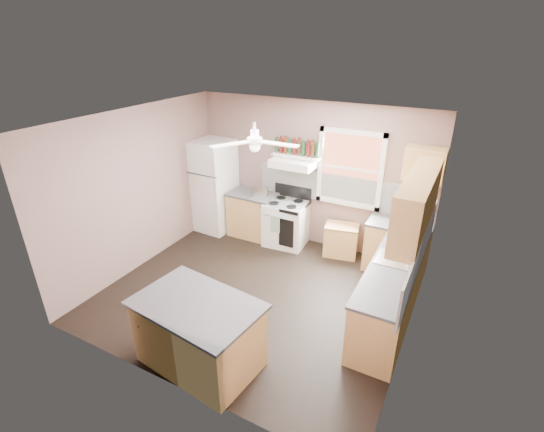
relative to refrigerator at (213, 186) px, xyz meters
The scene contains 32 objects.
floor 2.70m from the refrigerator, 39.75° to the right, with size 4.50×4.50×0.00m, color black.
ceiling 3.10m from the refrigerator, 39.75° to the right, with size 4.50×4.50×0.00m, color white.
wall_back 2.04m from the refrigerator, 11.68° to the left, with size 4.50×0.05×2.70m, color #765A54.
wall_right 4.55m from the refrigerator, 21.00° to the right, with size 0.05×4.00×2.70m, color #765A54.
wall_left 1.71m from the refrigerator, 101.33° to the right, with size 0.05×4.00×2.70m, color #765A54.
backsplash_back 2.44m from the refrigerator, ahead, with size 2.90×0.03×0.55m, color white.
backsplash_right 4.40m from the refrigerator, 17.53° to the right, with size 0.03×2.60×0.55m, color white.
window_view 2.81m from the refrigerator, ahead, with size 1.00×0.02×1.20m, color brown.
window_frame 2.80m from the refrigerator, ahead, with size 1.16×0.07×1.36m, color white.
refrigerator is the anchor object (origin of this frame).
base_cabinet_left 1.02m from the refrigerator, ahead, with size 0.90×0.60×0.86m, color tan.
counter_left 0.89m from the refrigerator, ahead, with size 0.92×0.62×0.04m, color #414143.
toaster 1.09m from the refrigerator, ahead, with size 0.28×0.16×0.18m, color silver.
stove 1.70m from the refrigerator, ahead, with size 0.76×0.64×0.86m, color white.
range_hood 1.86m from the refrigerator, ahead, with size 0.78×0.50×0.14m, color white.
bottle_shelf 1.91m from the refrigerator, ahead, with size 0.90×0.26×0.03m, color white.
cart 2.78m from the refrigerator, ahead, with size 0.59×0.39×0.59m, color tan.
base_cabinet_corner 3.73m from the refrigerator, ahead, with size 1.00×0.60×0.86m, color tan.
base_cabinet_right 4.15m from the refrigerator, 18.72° to the right, with size 0.60×2.20×0.86m, color tan.
counter_corner 3.70m from the refrigerator, ahead, with size 1.02×0.62×0.04m, color #414143.
counter_right 4.11m from the refrigerator, 18.77° to the right, with size 0.62×2.22×0.04m, color #414143.
sink 4.05m from the refrigerator, 16.09° to the right, with size 0.55×0.45×0.03m, color silver.
faucet 4.20m from the refrigerator, 15.48° to the right, with size 0.03×0.03×0.14m, color silver.
upper_cabinet_right 4.27m from the refrigerator, 15.56° to the right, with size 0.33×1.80×0.76m, color tan.
upper_cabinet_corner 4.03m from the refrigerator, ahead, with size 0.60×0.33×0.52m, color tan.
paper_towel 4.04m from the refrigerator, ahead, with size 0.12×0.12×0.26m, color white.
island 3.81m from the refrigerator, 57.38° to the right, with size 1.40×0.88×0.86m, color tan.
island_top 3.77m from the refrigerator, 57.38° to the right, with size 1.48×0.97×0.04m, color #414143.
ceiling_fan_hub 2.96m from the refrigerator, 39.75° to the right, with size 0.20×0.20×0.08m, color white.
soap_bottle 4.25m from the refrigerator, 16.40° to the right, with size 0.09×0.09×0.22m, color silver.
red_caddy 4.00m from the refrigerator, ahead, with size 0.18×0.12×0.10m, color #B20F17.
wine_bottles 1.98m from the refrigerator, ahead, with size 0.86×0.06×0.31m.
Camera 1 is at (2.58, -4.41, 3.76)m, focal length 26.00 mm.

